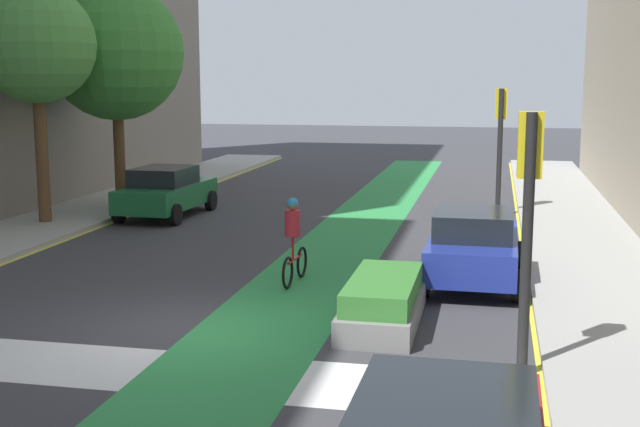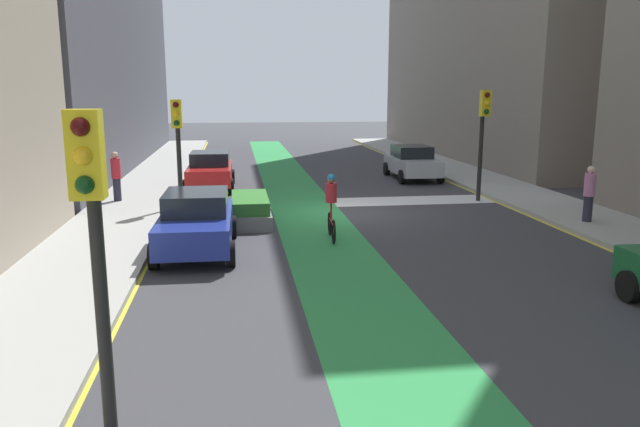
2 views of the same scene
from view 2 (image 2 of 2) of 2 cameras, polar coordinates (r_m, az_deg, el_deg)
name	(u,v)px [view 2 (image 2 of 2)]	position (r m, az deg, el deg)	size (l,w,h in m)	color
ground_plane	(347,213)	(20.95, 2.54, 0.07)	(120.00, 120.00, 0.00)	#38383D
bike_lane_paint	(308,214)	(20.75, -1.13, -0.03)	(2.40, 60.00, 0.01)	#2D8C47
crosswalk_band	(337,202)	(22.89, 1.63, 1.06)	(12.00, 1.80, 0.01)	silver
sidewalk_left	(550,205)	(23.48, 20.84, 0.75)	(3.00, 60.00, 0.15)	#9E9E99
curb_stripe_left	(511,208)	(22.81, 17.53, 0.50)	(0.16, 60.00, 0.01)	yellow
sidewalk_right	(123,217)	(20.93, -18.09, -0.31)	(3.00, 60.00, 0.15)	#9E9E99
curb_stripe_right	(169,218)	(20.73, -14.00, -0.38)	(0.16, 60.00, 0.01)	yellow
traffic_signal_near_right	(178,133)	(21.31, -13.26, 7.35)	(0.35, 0.52, 3.86)	black
traffic_signal_near_left	(483,124)	(23.56, 15.13, 8.13)	(0.35, 0.52, 4.16)	black
traffic_signal_far_right	(92,218)	(7.06, -20.64, -0.41)	(0.35, 0.52, 3.98)	black
car_silver_left_near	(412,162)	(29.21, 8.69, 4.80)	(2.06, 4.22, 1.57)	#B2B7BF
car_red_right_near	(210,170)	(26.38, -10.31, 4.04)	(2.07, 4.22, 1.57)	#A51919
car_blue_right_far	(196,222)	(16.10, -11.56, -0.76)	(2.08, 4.23, 1.57)	navy
cyclist_in_lane	(331,205)	(17.14, 1.08, 0.79)	(0.32, 1.73, 1.86)	black
pedestrian_sidewalk_right_a	(116,176)	(23.47, -18.64, 3.39)	(0.34, 0.34, 1.81)	#262638
pedestrian_sidewalk_left_a	(589,193)	(20.48, 24.02, 1.76)	(0.34, 0.34, 1.74)	#262638
median_planter	(250,210)	(19.51, -6.61, 0.34)	(1.27, 3.11, 0.85)	slate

